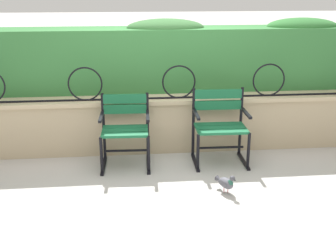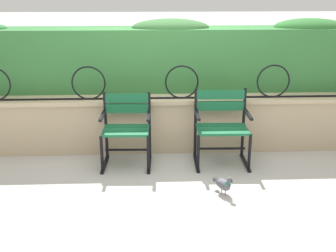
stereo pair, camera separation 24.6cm
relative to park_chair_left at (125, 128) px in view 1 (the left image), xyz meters
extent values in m
plane|color=#B7B5AF|center=(0.48, -0.39, -0.46)|extent=(60.00, 60.00, 0.00)
cube|color=tan|center=(0.48, 0.45, -0.13)|extent=(8.03, 0.35, 0.64)
cube|color=#CBB58F|center=(0.48, 0.45, 0.21)|extent=(8.03, 0.41, 0.05)
cylinder|color=black|center=(0.48, 0.38, 0.25)|extent=(7.47, 0.02, 0.02)
torus|color=black|center=(-0.47, 0.38, 0.45)|extent=(0.42, 0.02, 0.42)
torus|color=black|center=(0.68, 0.38, 0.45)|extent=(0.42, 0.02, 0.42)
torus|color=black|center=(1.82, 0.38, 0.45)|extent=(0.42, 0.02, 0.42)
cube|color=#387A3D|center=(0.48, 0.93, 0.65)|extent=(7.87, 0.61, 0.82)
ellipsoid|color=#396B38|center=(0.57, 0.93, 1.05)|extent=(1.02, 0.55, 0.24)
ellipsoid|color=#347836|center=(2.43, 0.93, 1.05)|extent=(0.99, 0.55, 0.23)
cube|color=#19663D|center=(-0.01, -0.21, -0.02)|extent=(0.53, 0.15, 0.03)
cube|color=#19663D|center=(0.00, -0.08, -0.02)|extent=(0.53, 0.15, 0.03)
cube|color=#19663D|center=(0.00, 0.06, -0.02)|extent=(0.53, 0.15, 0.03)
cube|color=#19663D|center=(0.01, 0.16, 0.31)|extent=(0.53, 0.05, 0.11)
cube|color=#19663D|center=(0.01, 0.16, 0.18)|extent=(0.53, 0.05, 0.11)
cylinder|color=black|center=(0.27, 0.15, -0.04)|extent=(0.04, 0.04, 0.83)
cylinder|color=black|center=(0.25, -0.28, -0.24)|extent=(0.04, 0.04, 0.44)
cube|color=black|center=(0.26, -0.09, -0.44)|extent=(0.06, 0.52, 0.02)
cube|color=black|center=(0.26, -0.09, 0.16)|extent=(0.05, 0.40, 0.03)
cylinder|color=black|center=(-0.26, 0.17, -0.04)|extent=(0.04, 0.04, 0.83)
cylinder|color=black|center=(-0.27, -0.26, -0.24)|extent=(0.04, 0.04, 0.44)
cube|color=black|center=(-0.27, -0.07, -0.44)|extent=(0.06, 0.52, 0.02)
cube|color=black|center=(-0.27, -0.07, 0.16)|extent=(0.05, 0.40, 0.03)
cylinder|color=black|center=(0.00, -0.08, -0.26)|extent=(0.50, 0.05, 0.03)
cube|color=#19663D|center=(1.12, -0.22, -0.02)|extent=(0.59, 0.14, 0.03)
cube|color=#19663D|center=(1.12, -0.09, -0.02)|extent=(0.59, 0.14, 0.03)
cube|color=#19663D|center=(1.13, 0.05, -0.02)|extent=(0.59, 0.14, 0.03)
cube|color=#19663D|center=(1.13, 0.15, 0.34)|extent=(0.59, 0.04, 0.11)
cube|color=#19663D|center=(1.13, 0.15, 0.20)|extent=(0.59, 0.04, 0.11)
cylinder|color=black|center=(1.42, 0.14, -0.02)|extent=(0.04, 0.04, 0.87)
cylinder|color=black|center=(1.41, -0.29, -0.24)|extent=(0.04, 0.04, 0.44)
cube|color=black|center=(1.42, -0.10, -0.44)|extent=(0.05, 0.52, 0.02)
cube|color=black|center=(1.42, -0.10, 0.16)|extent=(0.05, 0.40, 0.03)
cylinder|color=black|center=(0.83, 0.16, -0.02)|extent=(0.04, 0.04, 0.87)
cylinder|color=black|center=(0.82, -0.27, -0.24)|extent=(0.04, 0.04, 0.44)
cube|color=black|center=(0.83, -0.08, -0.44)|extent=(0.05, 0.52, 0.02)
cube|color=black|center=(0.83, -0.08, 0.16)|extent=(0.05, 0.40, 0.03)
cylinder|color=black|center=(1.12, -0.09, -0.26)|extent=(0.56, 0.04, 0.03)
ellipsoid|color=#5B5B66|center=(1.02, -0.85, -0.35)|extent=(0.17, 0.21, 0.11)
cylinder|color=#2D6B56|center=(1.05, -0.91, -0.31)|extent=(0.07, 0.07, 0.06)
sphere|color=#494951|center=(1.06, -0.93, -0.26)|extent=(0.06, 0.06, 0.06)
cone|color=black|center=(1.08, -0.96, -0.27)|extent=(0.02, 0.03, 0.01)
cone|color=#404047|center=(0.97, -0.75, -0.36)|extent=(0.09, 0.10, 0.06)
ellipsoid|color=#4E4E56|center=(1.06, -0.83, -0.35)|extent=(0.08, 0.14, 0.07)
ellipsoid|color=#4E4E56|center=(0.98, -0.86, -0.35)|extent=(0.08, 0.14, 0.07)
cylinder|color=#C6515B|center=(1.04, -0.85, -0.43)|extent=(0.01, 0.01, 0.05)
cylinder|color=#C6515B|center=(1.00, -0.85, -0.43)|extent=(0.01, 0.01, 0.05)
camera|label=1|loc=(0.02, -4.75, 1.60)|focal=45.55mm
camera|label=2|loc=(0.27, -4.77, 1.60)|focal=45.55mm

